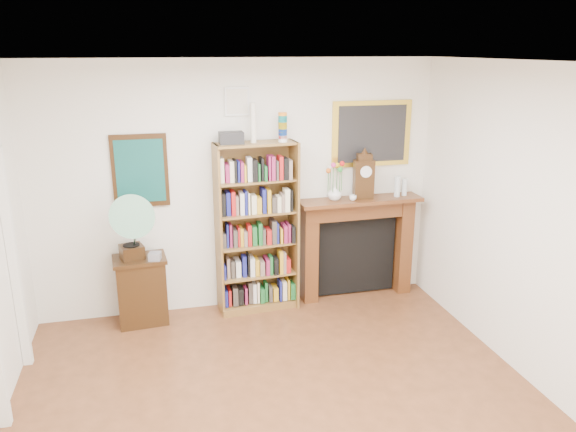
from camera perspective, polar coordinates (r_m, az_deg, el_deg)
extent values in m
cube|color=white|center=(3.65, 0.91, 15.16)|extent=(4.50, 5.00, 0.01)
cube|color=white|center=(6.28, -5.01, 2.89)|extent=(4.50, 0.01, 2.80)
cube|color=white|center=(4.99, 26.71, -2.62)|extent=(0.01, 5.00, 2.80)
cube|color=white|center=(5.66, -26.12, -4.11)|extent=(0.08, 0.08, 2.10)
cube|color=black|center=(6.14, -14.79, 4.46)|extent=(0.58, 0.03, 0.78)
cube|color=#11524E|center=(6.12, -14.79, 4.42)|extent=(0.50, 0.01, 0.67)
cube|color=white|center=(6.11, -5.21, 11.53)|extent=(0.26, 0.03, 0.30)
cube|color=silver|center=(6.09, -5.19, 11.52)|extent=(0.22, 0.01, 0.26)
cube|color=gold|center=(6.57, 8.49, 8.28)|extent=(0.95, 0.03, 0.75)
cube|color=#262628|center=(6.56, 8.55, 8.25)|extent=(0.82, 0.01, 0.65)
cube|color=brown|center=(6.20, -7.08, -1.56)|extent=(0.05, 0.31, 1.93)
cube|color=brown|center=(6.35, 0.63, -0.98)|extent=(0.05, 0.31, 1.93)
cube|color=brown|center=(6.04, -3.32, 7.35)|extent=(0.91, 0.39, 0.03)
cube|color=brown|center=(6.61, -3.05, -8.90)|extent=(0.91, 0.39, 0.08)
cube|color=brown|center=(6.40, -3.43, -0.87)|extent=(0.88, 0.09, 1.93)
cube|color=brown|center=(6.45, -3.10, -5.89)|extent=(0.86, 0.36, 0.02)
cube|color=brown|center=(6.32, -3.15, -2.84)|extent=(0.86, 0.36, 0.02)
cube|color=brown|center=(6.21, -3.20, 0.33)|extent=(0.86, 0.36, 0.02)
cube|color=brown|center=(6.12, -3.26, 3.61)|extent=(0.86, 0.36, 0.02)
cube|color=black|center=(6.34, -14.64, -7.29)|extent=(0.58, 0.44, 0.75)
cube|color=#522A13|center=(6.57, 2.19, -3.82)|extent=(0.17, 0.22, 1.18)
cube|color=#522A13|center=(6.97, 11.59, -2.91)|extent=(0.17, 0.22, 1.18)
cube|color=#522A13|center=(6.60, 7.18, 0.68)|extent=(1.35, 0.24, 0.19)
cube|color=#522A13|center=(6.53, 7.36, 1.57)|extent=(1.46, 0.37, 0.04)
cube|color=black|center=(6.85, 6.79, -3.92)|extent=(0.98, 0.09, 0.95)
cube|color=black|center=(6.19, -15.58, -3.51)|extent=(0.28, 0.28, 0.14)
cylinder|color=black|center=(6.16, -15.63, -2.86)|extent=(0.21, 0.21, 0.01)
cone|color=#314735|center=(5.93, -15.89, -0.48)|extent=(0.59, 0.67, 0.59)
cube|color=#A2A1AC|center=(6.08, -13.37, -3.99)|extent=(0.14, 0.14, 0.08)
cube|color=black|center=(6.48, 7.69, 3.71)|extent=(0.24, 0.15, 0.45)
cylinder|color=white|center=(6.40, 7.94, 4.47)|extent=(0.13, 0.03, 0.13)
cube|color=black|center=(6.43, 7.78, 5.93)|extent=(0.17, 0.12, 0.08)
imported|color=white|center=(6.41, 4.76, 2.35)|extent=(0.20, 0.20, 0.17)
imported|color=white|center=(6.43, 6.61, 1.86)|extent=(0.10, 0.10, 0.06)
cylinder|color=silver|center=(6.66, 11.05, 2.97)|extent=(0.07, 0.07, 0.24)
cylinder|color=silver|center=(6.73, 11.76, 2.90)|extent=(0.06, 0.06, 0.20)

